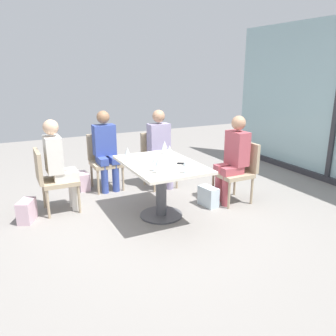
# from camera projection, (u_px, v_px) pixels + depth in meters

# --- Properties ---
(ground_plane) EXTENTS (12.00, 12.00, 0.00)m
(ground_plane) POSITION_uv_depth(u_px,v_px,m) (161.00, 216.00, 4.53)
(ground_plane) COLOR gray
(dining_table_main) EXTENTS (1.29, 0.87, 0.73)m
(dining_table_main) POSITION_uv_depth(u_px,v_px,m) (161.00, 177.00, 4.38)
(dining_table_main) COLOR silver
(dining_table_main) RESTS_ON ground_plane
(chair_side_end) EXTENTS (0.50, 0.46, 0.87)m
(chair_side_end) POSITION_uv_depth(u_px,v_px,m) (104.00, 158.00, 5.50)
(chair_side_end) COLOR tan
(chair_side_end) RESTS_ON ground_plane
(chair_near_window) EXTENTS (0.46, 0.51, 0.87)m
(chair_near_window) POSITION_uv_depth(u_px,v_px,m) (239.00, 168.00, 4.92)
(chair_near_window) COLOR tan
(chair_near_window) RESTS_ON ground_plane
(chair_front_left) EXTENTS (0.46, 0.50, 0.87)m
(chair_front_left) POSITION_uv_depth(u_px,v_px,m) (52.00, 177.00, 4.53)
(chair_front_left) COLOR tan
(chair_front_left) RESTS_ON ground_plane
(chair_far_left) EXTENTS (0.50, 0.46, 0.87)m
(chair_far_left) POSITION_uv_depth(u_px,v_px,m) (158.00, 156.00, 5.60)
(chair_far_left) COLOR tan
(chair_far_left) RESTS_ON ground_plane
(person_side_end) EXTENTS (0.39, 0.34, 1.26)m
(person_side_end) POSITION_uv_depth(u_px,v_px,m) (106.00, 147.00, 5.35)
(person_side_end) COLOR #384C9E
(person_side_end) RESTS_ON ground_plane
(person_near_window) EXTENTS (0.34, 0.39, 1.26)m
(person_near_window) POSITION_uv_depth(u_px,v_px,m) (233.00, 155.00, 4.82)
(person_near_window) COLOR #B24C56
(person_near_window) RESTS_ON ground_plane
(person_front_left) EXTENTS (0.34, 0.39, 1.26)m
(person_front_left) POSITION_uv_depth(u_px,v_px,m) (59.00, 161.00, 4.52)
(person_front_left) COLOR silver
(person_front_left) RESTS_ON ground_plane
(person_far_left) EXTENTS (0.39, 0.34, 1.26)m
(person_far_left) POSITION_uv_depth(u_px,v_px,m) (160.00, 145.00, 5.45)
(person_far_left) COLOR #9E93B7
(person_far_left) RESTS_ON ground_plane
(wine_glass_0) EXTENTS (0.07, 0.07, 0.18)m
(wine_glass_0) POSITION_uv_depth(u_px,v_px,m) (127.00, 151.00, 4.37)
(wine_glass_0) COLOR silver
(wine_glass_0) RESTS_ON dining_table_main
(wine_glass_1) EXTENTS (0.07, 0.07, 0.18)m
(wine_glass_1) POSITION_uv_depth(u_px,v_px,m) (170.00, 149.00, 4.50)
(wine_glass_1) COLOR silver
(wine_glass_1) RESTS_ON dining_table_main
(wine_glass_2) EXTENTS (0.07, 0.07, 0.18)m
(wine_glass_2) POSITION_uv_depth(u_px,v_px,m) (164.00, 147.00, 4.62)
(wine_glass_2) COLOR silver
(wine_glass_2) RESTS_ON dining_table_main
(wine_glass_3) EXTENTS (0.07, 0.07, 0.18)m
(wine_glass_3) POSITION_uv_depth(u_px,v_px,m) (155.00, 160.00, 3.95)
(wine_glass_3) COLOR silver
(wine_glass_3) RESTS_ON dining_table_main
(wine_glass_4) EXTENTS (0.07, 0.07, 0.18)m
(wine_glass_4) POSITION_uv_depth(u_px,v_px,m) (186.00, 162.00, 3.88)
(wine_glass_4) COLOR silver
(wine_glass_4) RESTS_ON dining_table_main
(wine_glass_5) EXTENTS (0.07, 0.07, 0.18)m
(wine_glass_5) POSITION_uv_depth(u_px,v_px,m) (165.00, 145.00, 4.75)
(wine_glass_5) COLOR silver
(wine_glass_5) RESTS_ON dining_table_main
(wine_glass_6) EXTENTS (0.07, 0.07, 0.18)m
(wine_glass_6) POSITION_uv_depth(u_px,v_px,m) (158.00, 162.00, 3.86)
(wine_glass_6) COLOR silver
(wine_glass_6) RESTS_ON dining_table_main
(coffee_cup) EXTENTS (0.08, 0.08, 0.09)m
(coffee_cup) POSITION_uv_depth(u_px,v_px,m) (188.00, 162.00, 4.18)
(coffee_cup) COLOR white
(coffee_cup) RESTS_ON dining_table_main
(cell_phone_on_table) EXTENTS (0.14, 0.16, 0.01)m
(cell_phone_on_table) POSITION_uv_depth(u_px,v_px,m) (183.00, 163.00, 4.29)
(cell_phone_on_table) COLOR black
(cell_phone_on_table) RESTS_ON dining_table_main
(handbag_0) EXTENTS (0.31, 0.17, 0.28)m
(handbag_0) POSITION_uv_depth(u_px,v_px,m) (83.00, 181.00, 5.48)
(handbag_0) COLOR beige
(handbag_0) RESTS_ON ground_plane
(handbag_1) EXTENTS (0.32, 0.20, 0.28)m
(handbag_1) POSITION_uv_depth(u_px,v_px,m) (208.00, 196.00, 4.82)
(handbag_1) COLOR silver
(handbag_1) RESTS_ON ground_plane
(handbag_2) EXTENTS (0.34, 0.27, 0.28)m
(handbag_2) POSITION_uv_depth(u_px,v_px,m) (27.00, 211.00, 4.34)
(handbag_2) COLOR beige
(handbag_2) RESTS_ON ground_plane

